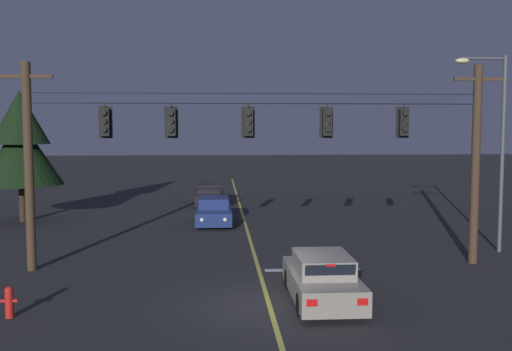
{
  "coord_description": "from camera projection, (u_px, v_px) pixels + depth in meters",
  "views": [
    {
      "loc": [
        -1.45,
        -15.91,
        5.01
      ],
      "look_at": [
        0.0,
        5.71,
        3.22
      ],
      "focal_mm": 40.89,
      "sensor_mm": 36.0,
      "label": 1
    }
  ],
  "objects": [
    {
      "name": "lane_centre_stripe",
      "position": [
        249.0,
        236.0,
        26.98
      ],
      "size": [
        0.14,
        60.0,
        0.01
      ],
      "primitive_type": "cube",
      "color": "#D1C64C",
      "rests_on": "ground"
    },
    {
      "name": "traffic_light_centre",
      "position": [
        248.0,
        122.0,
        20.54
      ],
      "size": [
        0.48,
        0.41,
        1.22
      ],
      "color": "black"
    },
    {
      "name": "traffic_light_right_inner",
      "position": [
        327.0,
        122.0,
        20.73
      ],
      "size": [
        0.48,
        0.41,
        1.22
      ],
      "color": "black"
    },
    {
      "name": "traffic_light_left_inner",
      "position": [
        171.0,
        122.0,
        20.36
      ],
      "size": [
        0.48,
        0.41,
        1.22
      ],
      "color": "black"
    },
    {
      "name": "street_lamp_corner",
      "position": [
        495.0,
        135.0,
        23.09
      ],
      "size": [
        2.11,
        0.3,
        7.83
      ],
      "color": "#4C4F54",
      "rests_on": "ground"
    },
    {
      "name": "fire_hydrant",
      "position": [
        9.0,
        301.0,
        15.33
      ],
      "size": [
        0.44,
        0.22,
        0.84
      ],
      "color": "red",
      "rests_on": "ground"
    },
    {
      "name": "traffic_light_rightmost",
      "position": [
        404.0,
        122.0,
        20.92
      ],
      "size": [
        0.48,
        0.41,
        1.22
      ],
      "color": "black"
    },
    {
      "name": "ground_plane",
      "position": [
        270.0,
        306.0,
        16.33
      ],
      "size": [
        180.0,
        180.0,
        0.0
      ],
      "primitive_type": "plane",
      "color": "#28282B"
    },
    {
      "name": "car_oncoming_trailing",
      "position": [
        210.0,
        195.0,
        37.55
      ],
      "size": [
        1.8,
        4.42,
        1.39
      ],
      "color": "black",
      "rests_on": "ground"
    },
    {
      "name": "car_oncoming_lead",
      "position": [
        214.0,
        212.0,
        30.23
      ],
      "size": [
        1.8,
        4.42,
        1.39
      ],
      "color": "navy",
      "rests_on": "ground"
    },
    {
      "name": "signal_span_assembly",
      "position": [
        258.0,
        162.0,
        20.7
      ],
      "size": [
        17.74,
        0.32,
        7.25
      ],
      "color": "#423021",
      "rests_on": "ground"
    },
    {
      "name": "tree_verge_near",
      "position": [
        21.0,
        142.0,
        30.74
      ],
      "size": [
        4.34,
        4.34,
        6.96
      ],
      "color": "#332316",
      "rests_on": "ground"
    },
    {
      "name": "car_waiting_near_lane",
      "position": [
        322.0,
        279.0,
        16.79
      ],
      "size": [
        1.8,
        4.33,
        1.39
      ],
      "color": "gray",
      "rests_on": "ground"
    },
    {
      "name": "traffic_light_leftmost",
      "position": [
        105.0,
        122.0,
        20.21
      ],
      "size": [
        0.48,
        0.41,
        1.22
      ],
      "color": "black"
    },
    {
      "name": "stop_bar_paint",
      "position": [
        313.0,
        270.0,
        20.54
      ],
      "size": [
        3.4,
        0.36,
        0.01
      ],
      "primitive_type": "cube",
      "color": "silver",
      "rests_on": "ground"
    }
  ]
}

